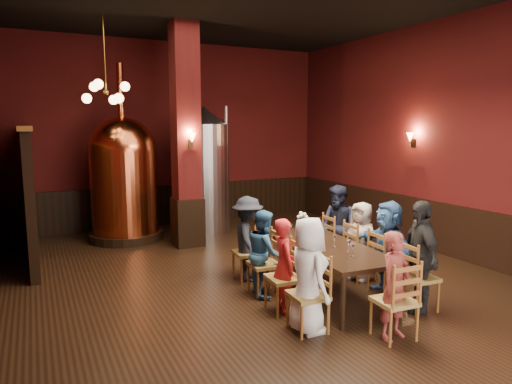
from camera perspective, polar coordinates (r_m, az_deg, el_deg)
name	(u,v)px	position (r m, az deg, el deg)	size (l,w,h in m)	color
room	(261,141)	(6.93, 0.63, 6.35)	(10.00, 10.02, 4.50)	black
wainscot_right	(442,228)	(9.61, 22.26, -4.23)	(0.08, 9.90, 1.00)	black
wainscot_back	(173,204)	(11.75, -10.34, -1.52)	(7.90, 0.08, 1.00)	black
column	(186,137)	(9.42, -8.77, 6.80)	(0.58, 0.58, 4.50)	#4D1010
partition	(31,195)	(9.48, -26.35, -0.34)	(0.22, 3.50, 2.40)	black
pendant_cluster	(106,92)	(9.20, -18.22, 11.75)	(0.90, 0.90, 1.70)	#A57226
sconce_wall	(414,139)	(9.91, 19.11, 6.23)	(0.20, 0.20, 0.36)	black
sconce_column	(190,140)	(9.14, -8.19, 6.46)	(0.20, 0.20, 0.36)	black
dining_table	(326,249)	(6.85, 8.74, -7.02)	(1.15, 2.46, 0.75)	black
chair_0	(308,295)	(5.69, 6.50, -12.63)	(0.46, 0.46, 0.92)	#986226
person_0	(308,275)	(5.61, 6.54, -10.28)	(0.69, 0.45, 1.41)	white
chair_1	(284,278)	(6.25, 3.48, -10.64)	(0.46, 0.46, 0.92)	#986226
person_1	(284,265)	(6.20, 3.50, -9.10)	(0.46, 0.30, 1.27)	red
chair_2	(264,264)	(6.82, 1.04, -8.98)	(0.46, 0.46, 0.92)	#986226
person_2	(264,253)	(6.77, 1.04, -7.57)	(0.62, 0.30, 1.27)	#2B5C8F
chair_3	(248,252)	(7.42, -1.04, -7.55)	(0.46, 0.46, 0.92)	#986226
person_3	(248,239)	(7.36, -1.04, -5.85)	(0.89, 0.51, 1.37)	black
chair_4	(419,277)	(6.64, 19.66, -9.97)	(0.46, 0.46, 0.92)	#986226
person_4	(420,256)	(6.56, 19.78, -7.52)	(0.89, 0.37, 1.51)	black
chair_5	(387,263)	(7.13, 16.02, -8.55)	(0.46, 0.46, 0.92)	#986226
person_5	(387,247)	(7.06, 16.10, -6.66)	(1.30, 0.42, 1.41)	#2E538A
chair_6	(361,252)	(7.63, 12.93, -7.30)	(0.46, 0.46, 0.92)	#986226
person_6	(361,241)	(7.59, 12.98, -6.00)	(0.62, 0.41, 1.28)	#B5A49F
chair_7	(338,242)	(8.17, 10.21, -6.18)	(0.46, 0.46, 0.92)	#986226
person_7	(338,227)	(8.10, 10.26, -4.33)	(0.71, 0.35, 1.46)	black
chair_8	(394,300)	(5.72, 16.92, -12.85)	(0.46, 0.46, 0.92)	#986226
person_8	(395,286)	(5.66, 17.00, -11.13)	(0.47, 0.31, 1.28)	maroon
copper_kettle	(124,177)	(10.28, -16.16, 1.81)	(1.79, 1.79, 3.77)	black
steel_vessel	(204,170)	(10.64, -6.52, 2.74)	(1.43, 1.43, 2.91)	#B2B2B7
rose_vase	(303,218)	(7.71, 5.89, -3.22)	(0.18, 0.18, 0.31)	white
wine_glass_0	(319,231)	(7.29, 7.89, -4.87)	(0.07, 0.07, 0.17)	white
wine_glass_1	(302,228)	(7.48, 5.80, -4.49)	(0.07, 0.07, 0.17)	white
wine_glass_2	(313,230)	(7.36, 7.09, -4.71)	(0.07, 0.07, 0.17)	white
wine_glass_3	(290,229)	(7.37, 4.33, -4.66)	(0.07, 0.07, 0.17)	white
wine_glass_4	(349,246)	(6.47, 11.52, -6.66)	(0.07, 0.07, 0.17)	white
wine_glass_5	(335,241)	(6.71, 9.80, -6.07)	(0.07, 0.07, 0.17)	white
wine_glass_6	(352,250)	(6.29, 11.94, -7.12)	(0.07, 0.07, 0.17)	white
wine_glass_7	(323,238)	(6.89, 8.41, -5.66)	(0.07, 0.07, 0.17)	white
wine_glass_8	(323,240)	(6.73, 8.36, -5.99)	(0.07, 0.07, 0.17)	white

